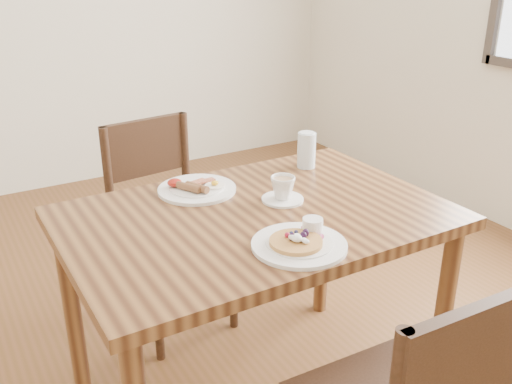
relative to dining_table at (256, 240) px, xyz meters
The scene contains 6 objects.
dining_table is the anchor object (origin of this frame).
chair_far 0.66m from the dining_table, 95.91° to the left, with size 0.46×0.46×0.88m.
pancake_plate 0.28m from the dining_table, 91.97° to the right, with size 0.27×0.27×0.06m.
breakfast_plate 0.29m from the dining_table, 109.57° to the left, with size 0.27×0.27×0.04m.
teacup_saucer 0.19m from the dining_table, 16.41° to the left, with size 0.14×0.14×0.08m.
water_glass 0.49m from the dining_table, 34.61° to the left, with size 0.07×0.07×0.14m, color silver.
Camera 1 is at (-0.83, -1.41, 1.51)m, focal length 40.00 mm.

